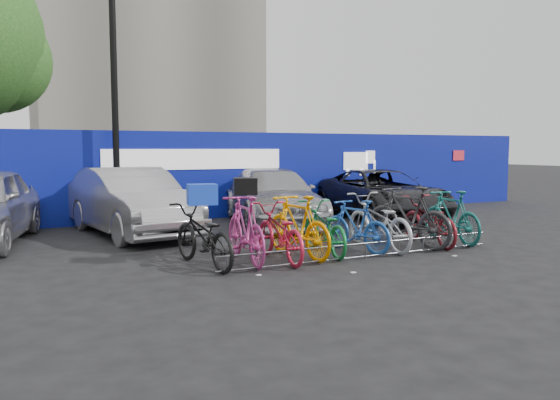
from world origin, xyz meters
TOP-DOWN VIEW (x-y plane):
  - ground at (0.00, 0.00)m, footprint 100.00×100.00m
  - hoarding at (0.01, 6.00)m, footprint 22.00×0.18m
  - lamppost at (-3.20, 5.40)m, footprint 0.25×0.50m
  - bike_rack at (-0.00, -0.60)m, footprint 5.60×0.03m
  - car_1 at (-3.16, 3.93)m, footprint 2.33×4.80m
  - car_2 at (0.47, 4.18)m, footprint 2.99×5.19m
  - car_3 at (3.66, 3.84)m, footprint 2.94×5.16m
  - bike_0 at (-2.77, 0.06)m, footprint 0.96×2.04m
  - bike_1 at (-2.03, 0.02)m, footprint 0.71×1.98m
  - bike_2 at (-1.45, -0.08)m, footprint 0.75×1.92m
  - bike_3 at (-1.02, 0.03)m, footprint 0.75×1.94m
  - bike_4 at (-0.44, 0.10)m, footprint 0.88×1.91m
  - bike_5 at (0.23, 0.04)m, footprint 0.81×1.72m
  - bike_6 at (0.76, 0.08)m, footprint 0.76×2.05m
  - bike_7 at (1.45, 0.03)m, footprint 1.01×2.09m
  - bike_8 at (1.94, -0.01)m, footprint 0.94×1.94m
  - bike_9 at (2.56, 0.00)m, footprint 0.72×1.87m
  - cargo_crate at (-2.77, 0.06)m, footprint 0.52×0.43m
  - cargo_topcase at (-2.03, 0.02)m, footprint 0.47×0.45m

SIDE VIEW (x-z plane):
  - ground at x=0.00m, z-range 0.00..0.00m
  - bike_rack at x=0.00m, z-range 0.01..0.31m
  - bike_4 at x=-0.44m, z-range 0.00..0.97m
  - bike_8 at x=1.94m, z-range 0.00..0.98m
  - bike_2 at x=-1.45m, z-range 0.00..0.99m
  - bike_5 at x=0.23m, z-range 0.00..1.00m
  - bike_0 at x=-2.77m, z-range 0.00..1.03m
  - bike_6 at x=0.76m, z-range 0.00..1.07m
  - bike_9 at x=2.56m, z-range 0.00..1.10m
  - bike_3 at x=-1.02m, z-range 0.00..1.13m
  - bike_1 at x=-2.03m, z-range 0.00..1.17m
  - bike_7 at x=1.45m, z-range 0.00..1.21m
  - car_3 at x=3.66m, z-range 0.00..1.36m
  - car_2 at x=0.47m, z-range 0.00..1.42m
  - car_1 at x=-3.16m, z-range 0.00..1.52m
  - cargo_crate at x=-2.77m, z-range 1.03..1.37m
  - hoarding at x=0.01m, z-range 0.00..2.40m
  - cargo_topcase at x=-2.03m, z-range 1.17..1.45m
  - lamppost at x=-3.20m, z-range 0.22..6.33m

